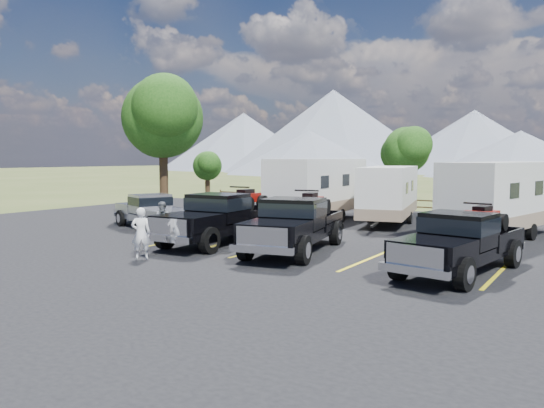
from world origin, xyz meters
The scene contains 17 objects.
ground centered at (0.00, 0.00, 0.00)m, with size 320.00×320.00×0.00m, color #455524.
asphalt_lot centered at (0.00, 3.00, 0.02)m, with size 44.00×34.00×0.04m, color black.
stall_lines centered at (0.00, 4.00, 0.04)m, with size 12.12×5.50×0.01m.
tree_big_nw centered at (-12.55, 9.03, 5.60)m, with size 5.54×5.18×7.84m.
tree_north centered at (-2.03, 19.02, 3.83)m, with size 3.46×3.24×5.25m.
tree_nw_small centered at (-16.02, 17.01, 2.78)m, with size 2.59×2.43×3.85m.
rail_fence centered at (2.00, 18.50, 0.61)m, with size 36.12×0.12×1.00m.
mountain_range centered at (-7.63, 105.98, 7.87)m, with size 209.00×71.00×20.00m.
rig_left centered at (-4.19, 3.67, 1.08)m, with size 2.61×6.61×2.17m.
rig_center centered at (-0.77, 3.56, 1.07)m, with size 3.30×6.69×2.14m.
rig_right centered at (5.05, 3.11, 0.99)m, with size 2.77×6.14×1.98m.
trailer_left centered at (-4.21, 11.79, 1.75)m, with size 2.81×9.45×3.28m.
trailer_center centered at (-0.84, 13.02, 1.55)m, with size 3.52×8.34×2.89m.
trailer_right centered at (4.83, 10.95, 1.69)m, with size 3.89×9.12×3.16m.
pickup_silver centered at (-9.55, 5.14, 0.88)m, with size 5.66×3.51×1.62m.
person_a centered at (-4.33, -0.45, 0.90)m, with size 0.63×0.41×1.72m, color white.
person_b centered at (-6.60, 2.90, 0.82)m, with size 0.76×0.59×1.57m, color slate.
Camera 1 is at (8.67, -12.63, 3.38)m, focal length 35.00 mm.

